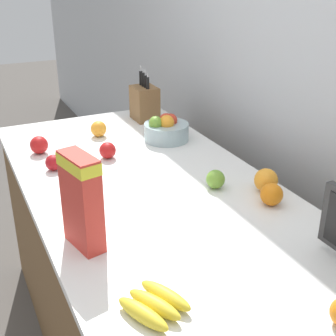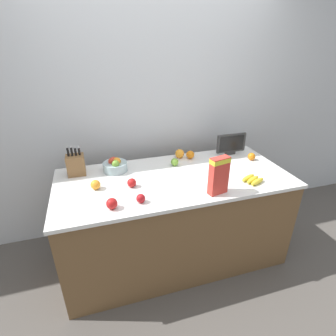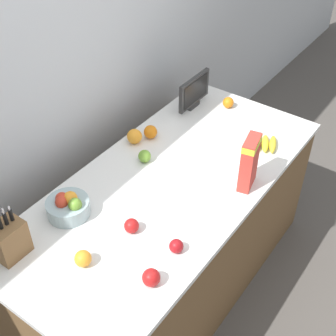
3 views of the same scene
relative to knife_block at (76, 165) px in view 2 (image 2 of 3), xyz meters
The scene contains 16 objects.
ground_plane 1.29m from the knife_block, 20.03° to the right, with size 14.00×14.00×0.00m, color #514C47.
wall_back 0.95m from the knife_block, 25.25° to the left, with size 9.00×0.06×2.60m.
counter 1.00m from the knife_block, 20.03° to the right, with size 2.00×0.91×0.87m.
knife_block is the anchor object (origin of this frame).
small_monitor 1.51m from the knife_block, ahead, with size 0.31×0.03×0.22m.
cereal_box 1.22m from the knife_block, 31.60° to the right, with size 0.16×0.10×0.30m.
fruit_bowl 0.33m from the knife_block, ahead, with size 0.21×0.21×0.13m.
banana_bunch 1.51m from the knife_block, 22.07° to the right, with size 0.20×0.18×0.04m.
apple_near_bananas 0.75m from the knife_block, 53.24° to the right, with size 0.07×0.07×0.07m, color #A31419.
apple_front 0.66m from the knife_block, 68.79° to the right, with size 0.08×0.08×0.08m, color red.
apple_rightmost 0.55m from the knife_block, 40.05° to the right, with size 0.07×0.07×0.07m, color red.
apple_leftmost 0.88m from the knife_block, ahead, with size 0.07×0.07×0.07m, color #6B9E33.
orange_mid_left 0.98m from the knife_block, ahead, with size 0.09×0.09×0.09m, color orange.
orange_front_right 0.34m from the knife_block, 64.92° to the right, with size 0.08×0.08×0.08m, color orange.
orange_near_bowl 1.08m from the knife_block, ahead, with size 0.08×0.08×0.08m, color orange.
orange_back_center 1.65m from the knife_block, ahead, with size 0.07×0.07×0.07m, color orange.
Camera 2 is at (-0.63, -1.89, 1.94)m, focal length 28.00 mm.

